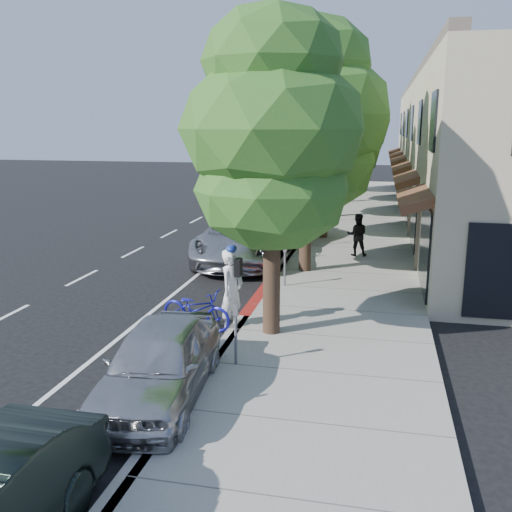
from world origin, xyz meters
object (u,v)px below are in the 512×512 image
(dark_sedan, at_px, (280,224))
(near_car_a, at_px, (159,363))
(street_tree_4, at_px, (344,126))
(silver_suv, at_px, (242,237))
(street_tree_5, at_px, (350,134))
(street_tree_0, at_px, (272,135))
(cyclist, at_px, (232,291))
(dark_suv_far, at_px, (308,182))
(street_tree_2, at_px, (325,136))
(bicycle, at_px, (196,309))
(pedestrian, at_px, (357,235))
(street_tree_1, at_px, (308,119))
(street_tree_3, at_px, (337,123))
(white_pickup, at_px, (276,204))

(dark_sedan, bearing_deg, near_car_a, -87.52)
(street_tree_4, distance_m, silver_suv, 17.16)
(silver_suv, bearing_deg, street_tree_5, 78.48)
(street_tree_0, height_order, silver_suv, street_tree_0)
(cyclist, bearing_deg, street_tree_5, 16.07)
(dark_suv_far, relative_size, near_car_a, 1.11)
(street_tree_2, height_order, cyclist, street_tree_2)
(bicycle, height_order, near_car_a, near_car_a)
(pedestrian, bearing_deg, silver_suv, 11.03)
(street_tree_0, distance_m, bicycle, 4.63)
(dark_suv_far, xyz_separation_m, pedestrian, (4.49, -21.27, 0.14))
(street_tree_5, distance_m, pedestrian, 21.72)
(street_tree_0, relative_size, bicycle, 3.94)
(street_tree_2, distance_m, dark_suv_far, 18.47)
(street_tree_2, xyz_separation_m, silver_suv, (-2.52, -4.50, -3.55))
(street_tree_0, height_order, street_tree_2, street_tree_0)
(street_tree_2, relative_size, dark_suv_far, 1.56)
(street_tree_4, bearing_deg, silver_suv, -98.67)
(street_tree_1, relative_size, near_car_a, 1.98)
(street_tree_3, bearing_deg, dark_suv_far, 103.67)
(street_tree_0, distance_m, street_tree_5, 30.00)
(street_tree_2, height_order, street_tree_3, street_tree_3)
(white_pickup, relative_size, pedestrian, 3.27)
(near_car_a, bearing_deg, street_tree_1, 76.59)
(cyclist, distance_m, white_pickup, 17.33)
(pedestrian, bearing_deg, near_car_a, 72.11)
(dark_suv_far, height_order, near_car_a, dark_suv_far)
(street_tree_1, distance_m, pedestrian, 5.16)
(street_tree_1, distance_m, street_tree_3, 12.00)
(street_tree_4, xyz_separation_m, street_tree_5, (-0.00, 6.00, -0.57))
(street_tree_2, relative_size, pedestrian, 4.64)
(dark_sedan, bearing_deg, street_tree_5, 86.04)
(street_tree_1, relative_size, street_tree_4, 1.05)
(cyclist, distance_m, dark_sedan, 10.73)
(street_tree_4, height_order, dark_suv_far, street_tree_4)
(bicycle, height_order, white_pickup, white_pickup)
(street_tree_3, xyz_separation_m, bicycle, (-1.93, -17.74, -4.54))
(street_tree_4, bearing_deg, street_tree_0, -90.00)
(silver_suv, xyz_separation_m, white_pickup, (-0.58, 9.99, -0.15))
(street_tree_2, height_order, street_tree_5, street_tree_2)
(near_car_a, bearing_deg, street_tree_2, 79.81)
(bicycle, bearing_deg, cyclist, -74.22)
(white_pickup, height_order, dark_suv_far, dark_suv_far)
(bicycle, xyz_separation_m, white_pickup, (-1.17, 17.23, 0.25))
(street_tree_0, distance_m, street_tree_1, 6.01)
(street_tree_3, distance_m, dark_suv_far, 12.94)
(street_tree_4, xyz_separation_m, bicycle, (-1.93, -23.74, -4.38))
(street_tree_5, distance_m, silver_suv, 22.90)
(silver_suv, bearing_deg, dark_suv_far, 85.81)
(street_tree_0, height_order, street_tree_5, street_tree_0)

